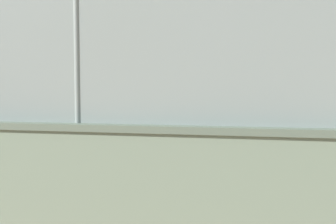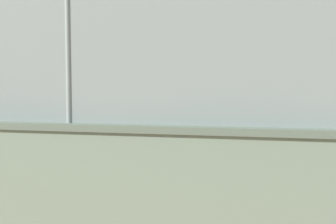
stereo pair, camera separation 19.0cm
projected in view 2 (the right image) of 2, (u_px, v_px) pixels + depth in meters
ground_plane at (259, 133)px, 17.73m from camera, size 260.00×260.00×0.00m
perimeter_wall at (206, 202)px, 4.35m from camera, size 29.69×1.17×1.70m
fence_panel_on_wall at (207, 27)px, 4.23m from camera, size 29.15×0.82×2.12m
player_near_wall_returning at (164, 115)px, 16.57m from camera, size 0.71×1.15×1.56m
player_crossing_court at (182, 124)px, 11.91m from camera, size 0.93×0.95×1.64m
sports_ball at (147, 104)px, 14.59m from camera, size 0.13×0.13×0.13m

